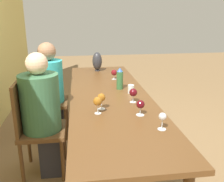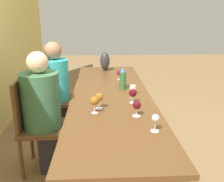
{
  "view_description": "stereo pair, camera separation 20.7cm",
  "coord_description": "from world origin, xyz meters",
  "px_view_note": "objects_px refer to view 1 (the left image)",
  "views": [
    {
      "loc": [
        -2.56,
        0.33,
        1.59
      ],
      "look_at": [
        -0.19,
        0.0,
        0.83
      ],
      "focal_mm": 40.0,
      "sensor_mm": 36.0,
      "label": 1
    },
    {
      "loc": [
        -2.58,
        0.12,
        1.59
      ],
      "look_at": [
        -0.19,
        0.0,
        0.83
      ],
      "focal_mm": 40.0,
      "sensor_mm": 36.0,
      "label": 2
    }
  ],
  "objects_px": {
    "wine_glass_0": "(133,93)",
    "person_near": "(43,112)",
    "water_tumbler": "(131,89)",
    "vase": "(97,61)",
    "chair_near": "(35,126)",
    "chair_far": "(45,98)",
    "wine_glass_4": "(140,105)",
    "wine_glass_2": "(163,117)",
    "wine_glass_5": "(114,73)",
    "wine_glass_3": "(98,102)",
    "water_bottle": "(120,79)",
    "person_far": "(51,87)",
    "wine_glass_1": "(101,98)"
  },
  "relations": [
    {
      "from": "water_bottle",
      "to": "water_tumbler",
      "type": "xyz_separation_m",
      "value": [
        -0.18,
        -0.1,
        -0.08
      ]
    },
    {
      "from": "wine_glass_0",
      "to": "person_near",
      "type": "distance_m",
      "value": 0.9
    },
    {
      "from": "wine_glass_2",
      "to": "wine_glass_5",
      "type": "relative_size",
      "value": 1.05
    },
    {
      "from": "wine_glass_2",
      "to": "wine_glass_4",
      "type": "relative_size",
      "value": 1.0
    },
    {
      "from": "wine_glass_0",
      "to": "chair_near",
      "type": "bearing_deg",
      "value": 88.19
    },
    {
      "from": "water_bottle",
      "to": "chair_far",
      "type": "height_order",
      "value": "water_bottle"
    },
    {
      "from": "wine_glass_1",
      "to": "person_near",
      "type": "relative_size",
      "value": 0.12
    },
    {
      "from": "wine_glass_0",
      "to": "chair_near",
      "type": "height_order",
      "value": "chair_near"
    },
    {
      "from": "water_bottle",
      "to": "water_tumbler",
      "type": "relative_size",
      "value": 2.69
    },
    {
      "from": "vase",
      "to": "wine_glass_0",
      "type": "xyz_separation_m",
      "value": [
        -1.44,
        -0.24,
        -0.05
      ]
    },
    {
      "from": "wine_glass_1",
      "to": "vase",
      "type": "bearing_deg",
      "value": -3.31
    },
    {
      "from": "wine_glass_4",
      "to": "person_far",
      "type": "bearing_deg",
      "value": 36.53
    },
    {
      "from": "wine_glass_2",
      "to": "wine_glass_1",
      "type": "bearing_deg",
      "value": 40.87
    },
    {
      "from": "wine_glass_2",
      "to": "wine_glass_3",
      "type": "xyz_separation_m",
      "value": [
        0.38,
        0.46,
        0.01
      ]
    },
    {
      "from": "chair_far",
      "to": "chair_near",
      "type": "bearing_deg",
      "value": 180.0
    },
    {
      "from": "wine_glass_5",
      "to": "person_far",
      "type": "bearing_deg",
      "value": 93.62
    },
    {
      "from": "wine_glass_0",
      "to": "wine_glass_5",
      "type": "xyz_separation_m",
      "value": [
        0.91,
        0.06,
        -0.01
      ]
    },
    {
      "from": "water_bottle",
      "to": "wine_glass_4",
      "type": "relative_size",
      "value": 1.86
    },
    {
      "from": "wine_glass_3",
      "to": "person_near",
      "type": "distance_m",
      "value": 0.61
    },
    {
      "from": "wine_glass_0",
      "to": "person_far",
      "type": "bearing_deg",
      "value": 46.01
    },
    {
      "from": "vase",
      "to": "wine_glass_4",
      "type": "relative_size",
      "value": 2.1
    },
    {
      "from": "water_bottle",
      "to": "wine_glass_5",
      "type": "xyz_separation_m",
      "value": [
        0.45,
        0.0,
        -0.03
      ]
    },
    {
      "from": "wine_glass_3",
      "to": "person_far",
      "type": "xyz_separation_m",
      "value": [
        1.1,
        0.52,
        -0.17
      ]
    },
    {
      "from": "water_bottle",
      "to": "vase",
      "type": "bearing_deg",
      "value": 10.61
    },
    {
      "from": "wine_glass_5",
      "to": "water_tumbler",
      "type": "bearing_deg",
      "value": -171.05
    },
    {
      "from": "water_bottle",
      "to": "wine_glass_3",
      "type": "relative_size",
      "value": 1.65
    },
    {
      "from": "vase",
      "to": "wine_glass_3",
      "type": "bearing_deg",
      "value": 175.46
    },
    {
      "from": "water_bottle",
      "to": "vase",
      "type": "height_order",
      "value": "vase"
    },
    {
      "from": "wine_glass_2",
      "to": "person_near",
      "type": "height_order",
      "value": "person_near"
    },
    {
      "from": "wine_glass_2",
      "to": "person_far",
      "type": "bearing_deg",
      "value": 33.37
    },
    {
      "from": "wine_glass_5",
      "to": "chair_near",
      "type": "distance_m",
      "value": 1.31
    },
    {
      "from": "wine_glass_5",
      "to": "wine_glass_0",
      "type": "bearing_deg",
      "value": -176.41
    },
    {
      "from": "wine_glass_3",
      "to": "person_near",
      "type": "height_order",
      "value": "person_near"
    },
    {
      "from": "wine_glass_0",
      "to": "person_far",
      "type": "height_order",
      "value": "person_far"
    },
    {
      "from": "water_bottle",
      "to": "wine_glass_1",
      "type": "height_order",
      "value": "water_bottle"
    },
    {
      "from": "wine_glass_3",
      "to": "chair_near",
      "type": "xyz_separation_m",
      "value": [
        0.27,
        0.61,
        -0.32
      ]
    },
    {
      "from": "person_near",
      "to": "water_bottle",
      "type": "bearing_deg",
      "value": -62.52
    },
    {
      "from": "wine_glass_3",
      "to": "chair_far",
      "type": "xyz_separation_m",
      "value": [
        1.1,
        0.61,
        -0.32
      ]
    },
    {
      "from": "wine_glass_2",
      "to": "wine_glass_5",
      "type": "distance_m",
      "value": 1.54
    },
    {
      "from": "person_far",
      "to": "water_bottle",
      "type": "bearing_deg",
      "value": -115.31
    },
    {
      "from": "water_tumbler",
      "to": "wine_glass_1",
      "type": "bearing_deg",
      "value": 139.31
    },
    {
      "from": "water_tumbler",
      "to": "vase",
      "type": "bearing_deg",
      "value": 13.63
    },
    {
      "from": "wine_glass_1",
      "to": "chair_near",
      "type": "relative_size",
      "value": 0.16
    },
    {
      "from": "chair_far",
      "to": "wine_glass_3",
      "type": "bearing_deg",
      "value": -151.14
    },
    {
      "from": "vase",
      "to": "wine_glass_1",
      "type": "bearing_deg",
      "value": 176.69
    },
    {
      "from": "chair_far",
      "to": "wine_glass_2",
      "type": "bearing_deg",
      "value": -144.29
    },
    {
      "from": "chair_near",
      "to": "chair_far",
      "type": "height_order",
      "value": "same"
    },
    {
      "from": "water_bottle",
      "to": "wine_glass_0",
      "type": "distance_m",
      "value": 0.47
    },
    {
      "from": "wine_glass_4",
      "to": "wine_glass_2",
      "type": "bearing_deg",
      "value": -161.82
    },
    {
      "from": "chair_far",
      "to": "wine_glass_1",
      "type": "bearing_deg",
      "value": -147.05
    }
  ]
}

